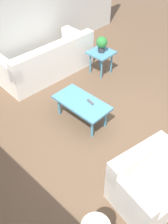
{
  "coord_description": "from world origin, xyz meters",
  "views": [
    {
      "loc": [
        -1.86,
        2.58,
        3.36
      ],
      "look_at": [
        0.31,
        0.34,
        0.55
      ],
      "focal_mm": 42.0,
      "sensor_mm": 36.0,
      "label": 1
    }
  ],
  "objects_px": {
    "sofa": "(47,62)",
    "coffee_table": "(82,104)",
    "armchair": "(149,184)",
    "side_table_plant": "(101,55)",
    "potted_plant": "(102,43)"
  },
  "relations": [
    {
      "from": "side_table_plant",
      "to": "armchair",
      "type": "bearing_deg",
      "value": 142.9
    },
    {
      "from": "armchair",
      "to": "side_table_plant",
      "type": "bearing_deg",
      "value": 63.89
    },
    {
      "from": "armchair",
      "to": "potted_plant",
      "type": "distance_m",
      "value": 3.22
    },
    {
      "from": "sofa",
      "to": "side_table_plant",
      "type": "distance_m",
      "value": 1.2
    },
    {
      "from": "side_table_plant",
      "to": "potted_plant",
      "type": "relative_size",
      "value": 1.52
    },
    {
      "from": "coffee_table",
      "to": "side_table_plant",
      "type": "relative_size",
      "value": 1.93
    },
    {
      "from": "sofa",
      "to": "coffee_table",
      "type": "relative_size",
      "value": 2.1
    },
    {
      "from": "coffee_table",
      "to": "potted_plant",
      "type": "height_order",
      "value": "potted_plant"
    },
    {
      "from": "coffee_table",
      "to": "potted_plant",
      "type": "relative_size",
      "value": 2.94
    },
    {
      "from": "potted_plant",
      "to": "coffee_table",
      "type": "bearing_deg",
      "value": 119.1
    },
    {
      "from": "side_table_plant",
      "to": "potted_plant",
      "type": "height_order",
      "value": "potted_plant"
    },
    {
      "from": "side_table_plant",
      "to": "potted_plant",
      "type": "distance_m",
      "value": 0.29
    },
    {
      "from": "sofa",
      "to": "armchair",
      "type": "relative_size",
      "value": 1.94
    },
    {
      "from": "armchair",
      "to": "coffee_table",
      "type": "height_order",
      "value": "armchair"
    },
    {
      "from": "side_table_plant",
      "to": "sofa",
      "type": "bearing_deg",
      "value": 46.83
    }
  ]
}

